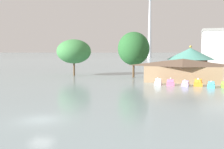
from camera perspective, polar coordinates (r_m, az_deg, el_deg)
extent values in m
plane|color=gray|center=(29.20, -14.85, -9.26)|extent=(2000.00, 2000.00, 0.00)
cube|color=white|center=(57.51, 9.75, -1.77)|extent=(1.43, 2.74, 0.72)
cube|color=white|center=(57.77, 9.79, -1.12)|extent=(1.19, 1.24, 0.54)
cylinder|color=white|center=(56.35, 9.66, -1.21)|extent=(0.14, 0.14, 0.64)
sphere|color=white|center=(56.31, 9.66, -0.74)|extent=(0.29, 0.29, 0.29)
cube|color=pink|center=(56.73, 12.26, -1.91)|extent=(1.79, 2.42, 0.72)
cube|color=pink|center=(56.93, 12.26, -1.25)|extent=(1.42, 1.16, 0.54)
cylinder|color=pink|center=(55.75, 12.32, -1.32)|extent=(0.14, 0.14, 0.67)
sphere|color=white|center=(55.69, 12.33, -0.81)|extent=(0.32, 0.32, 0.32)
cube|color=#B299D8|center=(56.23, 15.29, -2.10)|extent=(1.59, 2.63, 0.60)
cube|color=#C8ADF0|center=(56.48, 15.34, -1.50)|extent=(1.27, 1.23, 0.52)
cylinder|color=#B299D8|center=(55.17, 15.20, -1.67)|extent=(0.14, 0.14, 0.47)
sphere|color=white|center=(55.12, 15.21, -1.24)|extent=(0.36, 0.36, 0.36)
cube|color=orange|center=(57.14, 17.79, -1.98)|extent=(1.80, 2.36, 0.73)
cube|color=gold|center=(57.35, 17.81, -1.24)|extent=(1.49, 1.09, 0.71)
cylinder|color=orange|center=(56.16, 17.79, -1.41)|extent=(0.14, 0.14, 0.63)
sphere|color=white|center=(56.10, 17.80, -0.90)|extent=(0.37, 0.37, 0.37)
cube|color=#4CB7CC|center=(55.56, 20.29, -2.29)|extent=(1.62, 2.71, 0.65)
cube|color=#5DCDE2|center=(55.81, 20.31, -1.66)|extent=(1.28, 1.27, 0.52)
cylinder|color=#4CB7CC|center=(54.45, 20.28, -1.80)|extent=(0.14, 0.14, 0.54)
sphere|color=white|center=(54.41, 20.29, -1.37)|extent=(0.28, 0.28, 0.28)
cube|color=#9E7F5B|center=(62.85, 14.74, 0.06)|extent=(16.72, 5.75, 3.67)
pyramid|color=brown|center=(62.68, 14.79, 2.50)|extent=(18.06, 6.61, 1.67)
cylinder|color=brown|center=(76.17, 16.22, 1.28)|extent=(8.89, 8.89, 4.75)
cone|color=teal|center=(76.02, 16.29, 4.25)|extent=(12.66, 12.66, 3.13)
sphere|color=#B7993D|center=(76.03, 16.32, 5.69)|extent=(0.70, 0.70, 0.70)
cylinder|color=brown|center=(77.86, -8.04, 1.05)|extent=(0.49, 0.49, 3.50)
ellipsoid|color=#3D7F42|center=(77.67, -8.08, 4.87)|extent=(9.75, 9.75, 6.86)
cylinder|color=brown|center=(72.29, 4.58, 0.69)|extent=(0.55, 0.55, 3.28)
ellipsoid|color=#28602D|center=(72.08, 4.62, 5.51)|extent=(8.43, 8.43, 8.85)
cone|color=silver|center=(294.92, 8.07, 14.68)|extent=(4.23, 4.23, 113.17)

